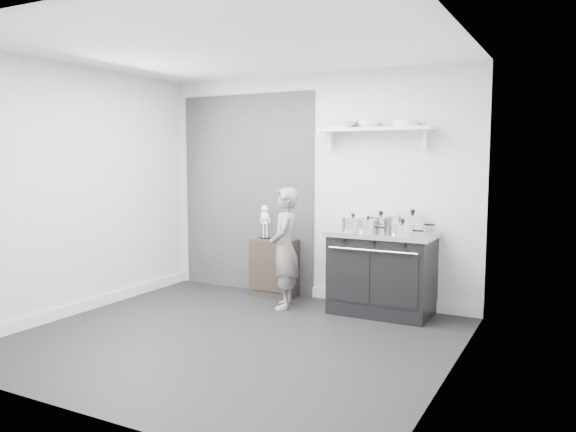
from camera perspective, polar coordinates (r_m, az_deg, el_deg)
The scene contains 16 objects.
ground at distance 5.48m, azimuth -5.59°, elevation -12.22°, with size 4.00×4.00×0.00m, color black.
room_shell at distance 5.38m, azimuth -5.69°, elevation 5.21°, with size 4.02×3.62×2.71m.
wall_shelf at distance 6.37m, azimuth 8.84°, elevation 8.62°, with size 1.30×0.26×0.24m.
stove at distance 6.24m, azimuth 9.54°, elevation -5.65°, with size 1.13×0.71×0.91m.
side_cabinet at distance 6.94m, azimuth -1.40°, elevation -5.26°, with size 0.54×0.32×0.71m, color black.
child at distance 6.35m, azimuth -0.35°, elevation -3.29°, with size 0.50×0.33×1.37m, color slate.
pot_front_left at distance 6.16m, azimuth 6.62°, elevation -0.79°, with size 0.33×0.25×0.19m.
pot_back_left at distance 6.27m, azimuth 9.40°, elevation -0.65°, with size 0.38×0.29×0.21m.
pot_back_right at distance 6.15m, azimuth 12.53°, elevation -0.69°, with size 0.39×0.31×0.25m.
pot_front_right at distance 5.90m, azimuth 11.56°, elevation -1.30°, with size 0.35×0.26×0.17m.
pot_front_center at distance 6.03m, azimuth 8.12°, elevation -1.00°, with size 0.29×0.20×0.18m.
skeleton_full at distance 6.92m, azimuth -2.35°, elevation -0.34°, with size 0.13×0.09×0.48m, color silver, non-canonical shape.
skeleton_torso at distance 6.79m, azimuth -0.30°, elevation -0.85°, with size 0.11×0.07×0.39m, color silver, non-canonical shape.
bowl_large at distance 6.50m, azimuth 5.65°, elevation 9.21°, with size 0.30×0.30×0.07m, color white.
bowl_small at distance 6.39m, azimuth 8.24°, elevation 9.24°, with size 0.24×0.24×0.07m, color white.
plate_stack at distance 6.26m, azimuth 11.94°, elevation 9.17°, with size 0.27×0.27×0.06m, color silver.
Camera 1 is at (2.87, -4.34, 1.71)m, focal length 35.00 mm.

